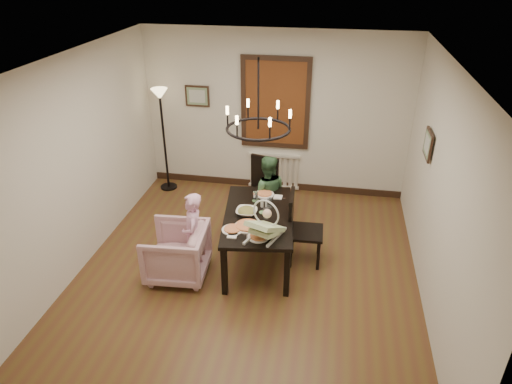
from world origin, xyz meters
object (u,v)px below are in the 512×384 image
(dining_table, at_px, (258,219))
(armchair, at_px, (177,252))
(chair_right, at_px, (306,228))
(floor_lamp, at_px, (164,142))
(elderly_woman, at_px, (194,241))
(drinking_glass, at_px, (266,213))
(baby_bouncer, at_px, (265,225))
(seated_man, at_px, (267,200))
(chair_far, at_px, (259,191))

(dining_table, distance_m, armchair, 1.16)
(chair_right, bearing_deg, floor_lamp, 54.17)
(elderly_woman, distance_m, drinking_glass, 1.02)
(armchair, bearing_deg, floor_lamp, -161.31)
(armchair, bearing_deg, drinking_glass, 107.04)
(elderly_woman, distance_m, baby_bouncer, 1.06)
(armchair, bearing_deg, seated_man, 139.58)
(drinking_glass, bearing_deg, seated_man, 98.23)
(baby_bouncer, bearing_deg, dining_table, 129.95)
(elderly_woman, bearing_deg, chair_right, 93.51)
(baby_bouncer, relative_size, drinking_glass, 3.38)
(elderly_woman, bearing_deg, seated_man, 131.34)
(armchair, height_order, floor_lamp, floor_lamp)
(dining_table, bearing_deg, chair_far, 91.59)
(baby_bouncer, bearing_deg, armchair, -159.41)
(seated_man, bearing_deg, elderly_woman, 46.90)
(chair_far, relative_size, seated_man, 1.03)
(elderly_woman, height_order, baby_bouncer, baby_bouncer)
(baby_bouncer, xyz_separation_m, drinking_glass, (-0.06, 0.44, -0.09))
(chair_right, xyz_separation_m, baby_bouncer, (-0.46, -0.63, 0.39))
(elderly_woman, distance_m, floor_lamp, 2.62)
(seated_man, distance_m, drinking_glass, 0.97)
(chair_right, relative_size, floor_lamp, 0.58)
(chair_far, relative_size, elderly_woman, 1.07)
(seated_man, xyz_separation_m, baby_bouncer, (0.19, -1.34, 0.40))
(chair_far, bearing_deg, dining_table, -65.56)
(dining_table, height_order, chair_right, chair_right)
(armchair, relative_size, elderly_woman, 0.81)
(dining_table, xyz_separation_m, chair_right, (0.64, 0.11, -0.14))
(armchair, xyz_separation_m, baby_bouncer, (1.18, -0.01, 0.56))
(dining_table, relative_size, drinking_glass, 11.02)
(chair_far, bearing_deg, armchair, -102.70)
(dining_table, bearing_deg, seated_man, 83.15)
(chair_far, height_order, armchair, chair_far)
(armchair, height_order, baby_bouncer, baby_bouncer)
(armchair, height_order, seated_man, seated_man)
(chair_far, relative_size, armchair, 1.33)
(armchair, height_order, elderly_woman, elderly_woman)
(seated_man, bearing_deg, dining_table, 79.80)
(floor_lamp, bearing_deg, dining_table, -43.22)
(dining_table, distance_m, drinking_glass, 0.22)
(chair_right, xyz_separation_m, drinking_glass, (-0.52, -0.19, 0.30))
(armchair, bearing_deg, baby_bouncer, 85.70)
(dining_table, bearing_deg, baby_bouncer, -78.56)
(chair_right, height_order, baby_bouncer, baby_bouncer)
(dining_table, bearing_deg, drinking_glass, -43.47)
(chair_far, xyz_separation_m, drinking_glass, (0.29, -1.13, 0.30))
(elderly_woman, xyz_separation_m, seated_man, (0.78, 1.23, 0.02))
(chair_far, bearing_deg, chair_right, -33.75)
(dining_table, distance_m, chair_far, 1.06)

